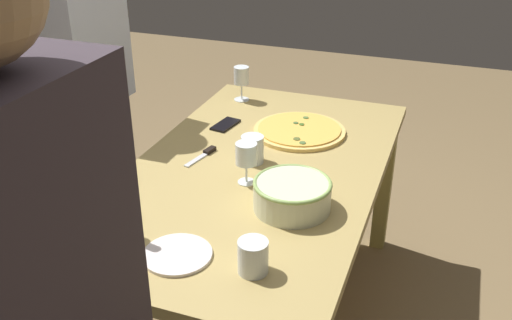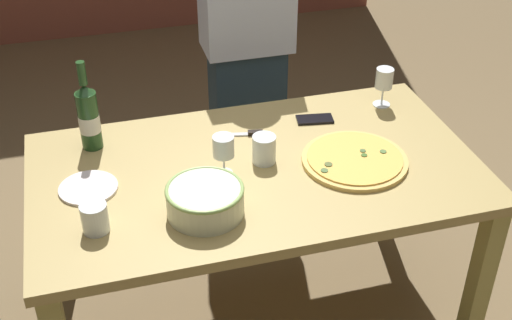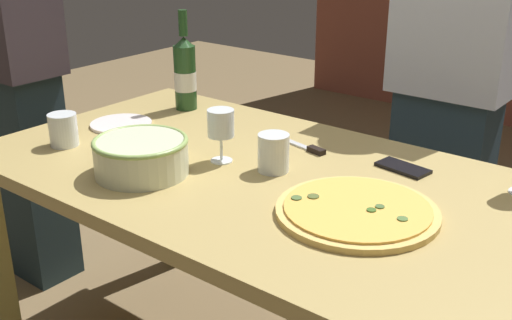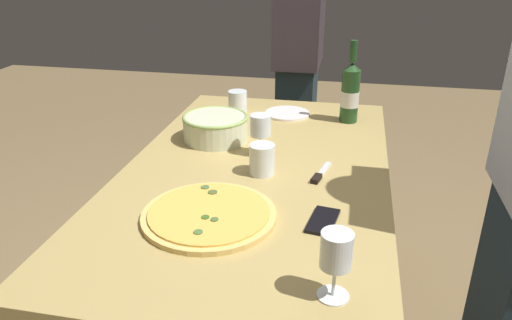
{
  "view_description": "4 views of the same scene",
  "coord_description": "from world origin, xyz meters",
  "views": [
    {
      "loc": [
        -1.78,
        -0.65,
        1.75
      ],
      "look_at": [
        0.0,
        0.0,
        0.78
      ],
      "focal_mm": 40.52,
      "sensor_mm": 36.0,
      "label": 1
    },
    {
      "loc": [
        -0.54,
        -1.94,
        2.13
      ],
      "look_at": [
        0.0,
        0.0,
        0.78
      ],
      "focal_mm": 47.84,
      "sensor_mm": 36.0,
      "label": 2
    },
    {
      "loc": [
        0.99,
        -1.25,
        1.42
      ],
      "look_at": [
        0.0,
        0.0,
        0.78
      ],
      "focal_mm": 44.29,
      "sensor_mm": 36.0,
      "label": 3
    },
    {
      "loc": [
        1.51,
        0.31,
        1.47
      ],
      "look_at": [
        0.0,
        0.0,
        0.78
      ],
      "focal_mm": 34.53,
      "sensor_mm": 36.0,
      "label": 4
    }
  ],
  "objects": [
    {
      "name": "side_plate",
      "position": [
        -0.59,
        0.03,
        0.76
      ],
      "size": [
        0.2,
        0.2,
        0.01
      ],
      "primitive_type": "cylinder",
      "color": "white",
      "rests_on": "dining_table"
    },
    {
      "name": "wine_glass_by_bottle",
      "position": [
        -0.12,
        -0.01,
        0.86
      ],
      "size": [
        0.08,
        0.08,
        0.15
      ],
      "color": "white",
      "rests_on": "dining_table"
    },
    {
      "name": "serving_bowl",
      "position": [
        -0.23,
        -0.21,
        0.8
      ],
      "size": [
        0.26,
        0.26,
        0.1
      ],
      "color": "beige",
      "rests_on": "dining_table"
    },
    {
      "name": "pizza_knife",
      "position": [
        0.02,
        0.22,
        0.76
      ],
      "size": [
        0.18,
        0.06,
        0.02
      ],
      "color": "silver",
      "rests_on": "dining_table"
    },
    {
      "name": "cell_phone",
      "position": [
        0.31,
        0.25,
        0.76
      ],
      "size": [
        0.15,
        0.09,
        0.01
      ],
      "primitive_type": "cube",
      "rotation": [
        0.0,
        0.0,
        1.41
      ],
      "color": "black",
      "rests_on": "dining_table"
    },
    {
      "name": "wine_bottle",
      "position": [
        -0.55,
        0.3,
        0.88
      ],
      "size": [
        0.08,
        0.08,
        0.35
      ],
      "color": "#214620",
      "rests_on": "dining_table"
    },
    {
      "name": "cup_amber",
      "position": [
        -0.58,
        -0.2,
        0.8
      ],
      "size": [
        0.09,
        0.09,
        0.1
      ],
      "primitive_type": "cylinder",
      "color": "white",
      "rests_on": "dining_table"
    },
    {
      "name": "dining_table",
      "position": [
        0.0,
        0.0,
        0.66
      ],
      "size": [
        1.6,
        0.9,
        0.75
      ],
      "color": "tan",
      "rests_on": "ground"
    },
    {
      "name": "pizza",
      "position": [
        0.35,
        -0.06,
        0.76
      ],
      "size": [
        0.38,
        0.38,
        0.02
      ],
      "color": "#E4BB65",
      "rests_on": "dining_table"
    },
    {
      "name": "person_host",
      "position": [
        0.19,
        0.85,
        0.84
      ],
      "size": [
        0.4,
        0.24,
        1.65
      ],
      "rotation": [
        0.0,
        0.0,
        -1.79
      ],
      "color": "#1E2F3E",
      "rests_on": "ground"
    },
    {
      "name": "wine_glass_near_pizza",
      "position": [
        0.62,
        0.3,
        0.87
      ],
      "size": [
        0.07,
        0.07,
        0.16
      ],
      "color": "white",
      "rests_on": "dining_table"
    },
    {
      "name": "cup_ceramic",
      "position": [
        0.04,
        0.03,
        0.8
      ],
      "size": [
        0.09,
        0.09,
        0.1
      ],
      "primitive_type": "cylinder",
      "color": "white",
      "rests_on": "dining_table"
    }
  ]
}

